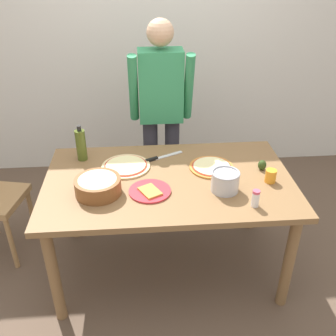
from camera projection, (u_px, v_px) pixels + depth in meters
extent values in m
plane|color=brown|center=(169.00, 265.00, 2.87)|extent=(8.00, 8.00, 0.00)
cube|color=silver|center=(155.00, 39.00, 3.58)|extent=(5.60, 0.10, 2.60)
cube|color=brown|center=(169.00, 181.00, 2.50)|extent=(1.60, 0.96, 0.04)
cylinder|color=brown|center=(54.00, 276.00, 2.30)|extent=(0.07, 0.07, 0.72)
cylinder|color=brown|center=(289.00, 262.00, 2.39)|extent=(0.07, 0.07, 0.72)
cylinder|color=brown|center=(72.00, 199.00, 2.98)|extent=(0.07, 0.07, 0.72)
cylinder|color=brown|center=(254.00, 191.00, 3.08)|extent=(0.07, 0.07, 0.72)
cylinder|color=#2D2D38|center=(151.00, 165.00, 3.30)|extent=(0.12, 0.12, 0.85)
cylinder|color=#2D2D38|center=(172.00, 164.00, 3.31)|extent=(0.12, 0.12, 0.85)
cube|color=#338C59|center=(161.00, 86.00, 2.95)|extent=(0.34, 0.20, 0.55)
cylinder|color=#338C59|center=(133.00, 89.00, 2.89)|extent=(0.07, 0.21, 0.55)
cylinder|color=#338C59|center=(189.00, 87.00, 2.92)|extent=(0.07, 0.21, 0.55)
sphere|color=tan|center=(160.00, 32.00, 2.75)|extent=(0.20, 0.20, 0.20)
cylinder|color=#A37A4C|center=(12.00, 243.00, 2.74)|extent=(0.04, 0.04, 0.45)
cylinder|color=#A37A4C|center=(32.00, 214.00, 3.03)|extent=(0.04, 0.04, 0.45)
cylinder|color=beige|center=(126.00, 166.00, 2.61)|extent=(0.33, 0.33, 0.01)
cylinder|color=#B22D1E|center=(126.00, 165.00, 2.60)|extent=(0.29, 0.29, 0.00)
cylinder|color=beige|center=(126.00, 165.00, 2.60)|extent=(0.27, 0.27, 0.00)
cylinder|color=#C67A33|center=(211.00, 167.00, 2.60)|extent=(0.30, 0.30, 0.01)
cylinder|color=#B22D1E|center=(212.00, 166.00, 2.59)|extent=(0.26, 0.26, 0.00)
cylinder|color=beige|center=(212.00, 166.00, 2.59)|extent=(0.25, 0.25, 0.00)
cylinder|color=red|center=(150.00, 191.00, 2.35)|extent=(0.26, 0.26, 0.01)
cube|color=#CC8438|center=(150.00, 191.00, 2.33)|extent=(0.15, 0.17, 0.01)
cylinder|color=brown|center=(98.00, 186.00, 2.32)|extent=(0.28, 0.28, 0.10)
ellipsoid|color=beige|center=(97.00, 181.00, 2.30)|extent=(0.25, 0.25, 0.05)
cylinder|color=#47561E|center=(81.00, 145.00, 2.65)|extent=(0.07, 0.07, 0.22)
cylinder|color=black|center=(79.00, 128.00, 2.59)|extent=(0.03, 0.03, 0.04)
cylinder|color=#B7B7BC|center=(225.00, 182.00, 2.34)|extent=(0.17, 0.17, 0.12)
torus|color=#A5A5AD|center=(226.00, 173.00, 2.31)|extent=(0.17, 0.17, 0.01)
cylinder|color=orange|center=(271.00, 176.00, 2.43)|extent=(0.07, 0.07, 0.08)
cylinder|color=white|center=(255.00, 199.00, 2.21)|extent=(0.04, 0.04, 0.09)
cylinder|color=#D84C66|center=(257.00, 192.00, 2.18)|extent=(0.04, 0.04, 0.02)
cube|color=silver|center=(168.00, 155.00, 2.75)|extent=(0.21, 0.12, 0.01)
cube|color=black|center=(152.00, 159.00, 2.68)|extent=(0.09, 0.06, 0.02)
ellipsoid|color=#2D4219|center=(262.00, 165.00, 2.57)|extent=(0.06, 0.06, 0.07)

